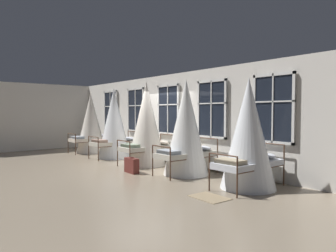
{
  "coord_description": "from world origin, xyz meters",
  "views": [
    {
      "loc": [
        8.73,
        -5.9,
        1.8
      ],
      "look_at": [
        1.26,
        0.17,
        1.37
      ],
      "focal_mm": 33.44,
      "sensor_mm": 36.0,
      "label": 1
    }
  ],
  "objects_px": {
    "cot_second": "(114,124)",
    "suitcase_dark": "(132,165)",
    "cot_fifth": "(248,135)",
    "cot_first": "(91,124)",
    "cot_third": "(146,125)",
    "cot_fourth": "(186,129)"
  },
  "relations": [
    {
      "from": "cot_second",
      "to": "suitcase_dark",
      "type": "height_order",
      "value": "cot_second"
    },
    {
      "from": "cot_first",
      "to": "cot_fourth",
      "type": "xyz_separation_m",
      "value": [
        6.32,
        -0.04,
        0.05
      ]
    },
    {
      "from": "cot_first",
      "to": "cot_second",
      "type": "height_order",
      "value": "cot_second"
    },
    {
      "from": "cot_first",
      "to": "cot_fifth",
      "type": "distance_m",
      "value": 8.47
    },
    {
      "from": "cot_fourth",
      "to": "suitcase_dark",
      "type": "height_order",
      "value": "cot_fourth"
    },
    {
      "from": "cot_third",
      "to": "suitcase_dark",
      "type": "relative_size",
      "value": 4.96
    },
    {
      "from": "cot_third",
      "to": "cot_fifth",
      "type": "bearing_deg",
      "value": -89.67
    },
    {
      "from": "cot_fifth",
      "to": "suitcase_dark",
      "type": "xyz_separation_m",
      "value": [
        -3.31,
        -1.13,
        -1.04
      ]
    },
    {
      "from": "cot_fifth",
      "to": "suitcase_dark",
      "type": "relative_size",
      "value": 4.58
    },
    {
      "from": "suitcase_dark",
      "to": "cot_fifth",
      "type": "bearing_deg",
      "value": 22.16
    },
    {
      "from": "cot_second",
      "to": "cot_fifth",
      "type": "relative_size",
      "value": 1.04
    },
    {
      "from": "cot_third",
      "to": "suitcase_dark",
      "type": "distance_m",
      "value": 1.85
    },
    {
      "from": "cot_third",
      "to": "cot_fourth",
      "type": "height_order",
      "value": "cot_third"
    },
    {
      "from": "cot_second",
      "to": "cot_fourth",
      "type": "bearing_deg",
      "value": -91.33
    },
    {
      "from": "cot_first",
      "to": "cot_third",
      "type": "relative_size",
      "value": 0.93
    },
    {
      "from": "cot_fourth",
      "to": "cot_third",
      "type": "bearing_deg",
      "value": 89.08
    },
    {
      "from": "suitcase_dark",
      "to": "cot_first",
      "type": "bearing_deg",
      "value": 170.68
    },
    {
      "from": "cot_fourth",
      "to": "suitcase_dark",
      "type": "xyz_separation_m",
      "value": [
        -1.17,
        -1.11,
        -1.1
      ]
    },
    {
      "from": "cot_first",
      "to": "cot_third",
      "type": "height_order",
      "value": "cot_third"
    },
    {
      "from": "cot_first",
      "to": "cot_fourth",
      "type": "bearing_deg",
      "value": -91.43
    },
    {
      "from": "cot_fifth",
      "to": "cot_first",
      "type": "bearing_deg",
      "value": 89.79
    },
    {
      "from": "cot_first",
      "to": "cot_fourth",
      "type": "relative_size",
      "value": 0.96
    }
  ]
}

